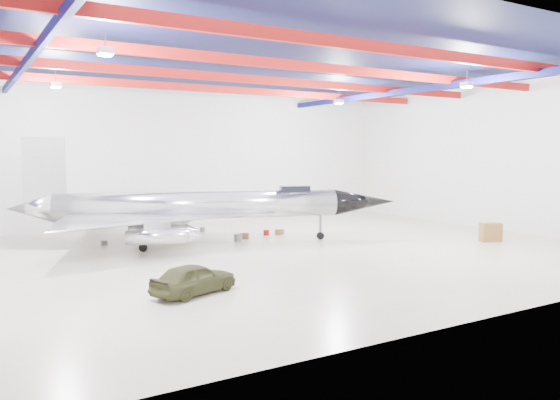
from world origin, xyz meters
TOP-DOWN VIEW (x-y plane):
  - floor at (0.00, 0.00)m, footprint 40.00×40.00m
  - wall_back at (0.00, 15.00)m, footprint 40.00×0.00m
  - wall_right at (20.00, 0.00)m, footprint 0.00×30.00m
  - ceiling at (0.00, 0.00)m, footprint 40.00×40.00m
  - ceiling_structure at (0.00, 0.00)m, footprint 39.50×29.50m
  - jet_aircraft at (-1.71, 5.07)m, footprint 24.16×18.05m
  - jeep at (-6.79, -6.56)m, footprint 4.14×2.78m
  - desk at (15.06, -3.98)m, footprint 1.50×1.13m
  - engine_drum at (0.77, 4.58)m, footprint 0.63×0.63m
  - parts_bin at (4.69, 5.83)m, footprint 0.65×0.60m
  - crate_small at (-7.15, 7.84)m, footprint 0.39×0.32m
  - tool_chest at (3.70, 6.00)m, footprint 0.53×0.53m
  - oil_barrel at (1.66, 5.38)m, footprint 0.67×0.62m
  - spares_box at (0.44, 9.85)m, footprint 0.46×0.46m

SIDE VIEW (x-z plane):
  - floor at x=0.00m, z-range 0.00..0.00m
  - crate_small at x=-7.15m, z-range 0.00..0.26m
  - spares_box at x=0.44m, z-range 0.00..0.35m
  - parts_bin at x=4.69m, z-range 0.00..0.37m
  - tool_chest at x=3.70m, z-range 0.00..0.38m
  - oil_barrel at x=1.66m, z-range 0.00..0.38m
  - engine_drum at x=0.77m, z-range 0.00..0.50m
  - desk at x=15.06m, z-range 0.00..1.23m
  - jeep at x=-6.79m, z-range 0.00..1.31m
  - jet_aircraft at x=-1.71m, z-range -1.17..5.63m
  - wall_back at x=0.00m, z-range -14.50..25.50m
  - wall_right at x=20.00m, z-range -9.50..20.50m
  - ceiling_structure at x=0.00m, z-range 9.79..10.86m
  - ceiling at x=0.00m, z-range 11.00..11.00m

